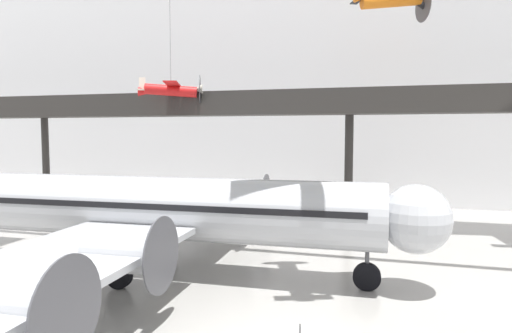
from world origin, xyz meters
The scene contains 5 objects.
hangar_back_wall centered at (0.00, 34.84, 13.81)m, with size 140.00×3.00×27.62m.
mezzanine_walkway centered at (0.00, 23.43, 9.14)m, with size 110.00×3.20×10.83m.
airliner_silver_main centered at (-9.50, 7.18, 3.41)m, with size 31.56×35.67×9.64m.
suspended_plane_red_highwing centered at (-14.40, 21.02, 10.95)m, with size 5.55×6.46×13.03m.
suspended_plane_orange_highwing centered at (3.08, 25.44, 18.06)m, with size 6.37×7.31×6.84m.
Camera 1 is at (3.19, -13.86, 7.42)m, focal length 32.00 mm.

